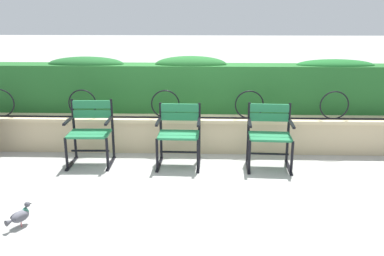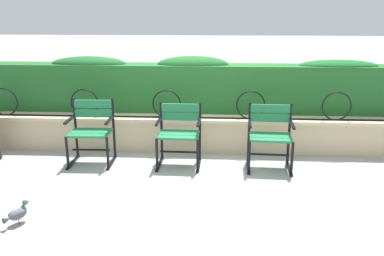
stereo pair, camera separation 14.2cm
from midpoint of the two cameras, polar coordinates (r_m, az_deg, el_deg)
name	(u,v)px [view 2 (the right image)]	position (r m, az deg, el deg)	size (l,w,h in m)	color
ground_plane	(192,168)	(5.52, 0.72, -5.57)	(60.00, 60.00, 0.00)	#9E9E99
stone_wall	(195,133)	(6.13, 1.06, -0.76)	(7.16, 0.41, 0.52)	#C6B289
iron_arch_fence	(172,106)	(5.97, -2.18, 3.03)	(6.63, 0.02, 0.42)	black
hedge_row	(196,85)	(6.37, 1.21, 5.98)	(7.02, 0.46, 0.85)	#236028
park_chair_left	(91,130)	(5.75, -13.15, -0.23)	(0.60, 0.54, 0.87)	#237547
park_chair_centre	(179,132)	(5.52, -1.04, -0.59)	(0.59, 0.53, 0.83)	#237547
park_chair_right	(270,134)	(5.53, 11.53, -0.86)	(0.61, 0.55, 0.84)	#237547
pigeon_near_chairs	(17,214)	(4.43, -22.29, -11.00)	(0.20, 0.27, 0.22)	#5B5B66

